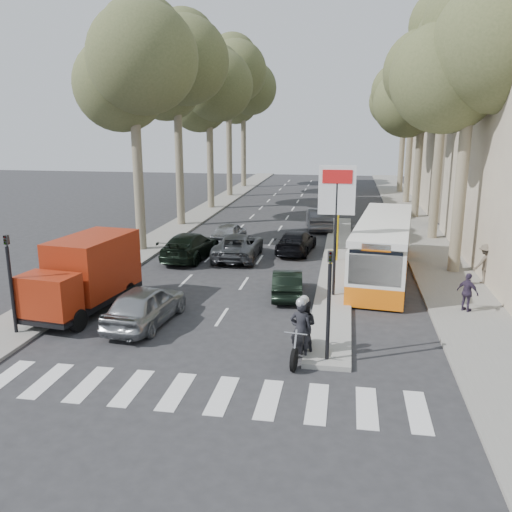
% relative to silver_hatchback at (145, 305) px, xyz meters
% --- Properties ---
extents(ground, '(120.00, 120.00, 0.00)m').
position_rel_silver_hatchback_xyz_m(ground, '(3.50, -0.79, -0.75)').
color(ground, '#28282B').
rests_on(ground, ground).
extents(sidewalk_right, '(3.20, 70.00, 0.12)m').
position_rel_silver_hatchback_xyz_m(sidewalk_right, '(12.10, 24.21, -0.69)').
color(sidewalk_right, gray).
rests_on(sidewalk_right, ground).
extents(median_left, '(2.40, 64.00, 0.12)m').
position_rel_silver_hatchback_xyz_m(median_left, '(-4.50, 27.21, -0.69)').
color(median_left, gray).
rests_on(median_left, ground).
extents(traffic_island, '(1.50, 26.00, 0.16)m').
position_rel_silver_hatchback_xyz_m(traffic_island, '(6.75, 10.21, -0.67)').
color(traffic_island, gray).
rests_on(traffic_island, ground).
extents(building_far, '(11.00, 20.00, 16.00)m').
position_rel_silver_hatchback_xyz_m(building_far, '(19.00, 33.21, 7.25)').
color(building_far, '#B7A88E').
rests_on(building_far, ground).
extents(billboard, '(1.50, 12.10, 5.60)m').
position_rel_silver_hatchback_xyz_m(billboard, '(6.75, 4.21, 2.96)').
color(billboard, yellow).
rests_on(billboard, ground).
extents(traffic_light_island, '(0.16, 0.41, 3.60)m').
position_rel_silver_hatchback_xyz_m(traffic_light_island, '(6.75, -2.29, 1.74)').
color(traffic_light_island, black).
rests_on(traffic_light_island, ground).
extents(traffic_light_left, '(0.16, 0.41, 3.60)m').
position_rel_silver_hatchback_xyz_m(traffic_light_left, '(-4.10, -1.79, 1.74)').
color(traffic_light_left, black).
rests_on(traffic_light_left, ground).
extents(tree_l_a, '(7.40, 7.20, 14.10)m').
position_rel_silver_hatchback_xyz_m(tree_l_a, '(-4.37, 11.32, 9.64)').
color(tree_l_a, '#6B604C').
rests_on(tree_l_a, ground).
extents(tree_l_b, '(7.40, 7.20, 14.88)m').
position_rel_silver_hatchback_xyz_m(tree_l_b, '(-4.47, 19.32, 10.33)').
color(tree_l_b, '#6B604C').
rests_on(tree_l_b, ground).
extents(tree_l_c, '(7.40, 7.20, 13.71)m').
position_rel_silver_hatchback_xyz_m(tree_l_c, '(-4.27, 27.32, 9.29)').
color(tree_l_c, '#6B604C').
rests_on(tree_l_c, ground).
extents(tree_l_d, '(7.40, 7.20, 15.66)m').
position_rel_silver_hatchback_xyz_m(tree_l_d, '(-4.37, 35.32, 11.02)').
color(tree_l_d, '#6B604C').
rests_on(tree_l_d, ground).
extents(tree_l_e, '(7.40, 7.20, 14.49)m').
position_rel_silver_hatchback_xyz_m(tree_l_e, '(-4.47, 43.32, 9.98)').
color(tree_l_e, '#6B604C').
rests_on(tree_l_e, ground).
extents(tree_r_a, '(7.40, 7.20, 14.10)m').
position_rel_silver_hatchback_xyz_m(tree_r_a, '(12.63, 9.32, 9.64)').
color(tree_r_a, '#6B604C').
rests_on(tree_r_a, ground).
extents(tree_r_b, '(7.40, 7.20, 15.27)m').
position_rel_silver_hatchback_xyz_m(tree_r_b, '(12.73, 17.32, 10.67)').
color(tree_r_b, '#6B604C').
rests_on(tree_r_b, ground).
extents(tree_r_c, '(7.40, 7.20, 13.32)m').
position_rel_silver_hatchback_xyz_m(tree_r_c, '(12.53, 25.32, 8.95)').
color(tree_r_c, '#6B604C').
rests_on(tree_r_c, ground).
extents(tree_r_d, '(7.40, 7.20, 14.88)m').
position_rel_silver_hatchback_xyz_m(tree_r_d, '(12.63, 33.32, 10.33)').
color(tree_r_d, '#6B604C').
rests_on(tree_r_d, ground).
extents(tree_r_e, '(7.40, 7.20, 14.10)m').
position_rel_silver_hatchback_xyz_m(tree_r_e, '(12.73, 41.32, 9.64)').
color(tree_r_e, '#6B604C').
rests_on(tree_r_e, ground).
extents(silver_hatchback, '(2.16, 4.53, 1.49)m').
position_rel_silver_hatchback_xyz_m(silver_hatchback, '(0.00, 0.00, 0.00)').
color(silver_hatchback, '#979A9F').
rests_on(silver_hatchback, ground).
extents(dark_hatchback, '(1.60, 3.67, 1.17)m').
position_rel_silver_hatchback_xyz_m(dark_hatchback, '(4.79, 4.17, -0.16)').
color(dark_hatchback, black).
rests_on(dark_hatchback, ground).
extents(queue_car_a, '(2.40, 4.99, 1.37)m').
position_rel_silver_hatchback_xyz_m(queue_car_a, '(1.40, 10.35, -0.06)').
color(queue_car_a, '#46494D').
rests_on(queue_car_a, ground).
extents(queue_car_b, '(2.23, 4.56, 1.28)m').
position_rel_silver_hatchback_xyz_m(queue_car_b, '(4.40, 12.21, -0.11)').
color(queue_car_b, black).
rests_on(queue_car_b, ground).
extents(queue_car_c, '(1.71, 4.05, 1.37)m').
position_rel_silver_hatchback_xyz_m(queue_car_c, '(0.12, 13.78, -0.06)').
color(queue_car_c, '#A1A3A9').
rests_on(queue_car_c, ground).
extents(queue_car_d, '(2.15, 4.67, 1.48)m').
position_rel_silver_hatchback_xyz_m(queue_car_d, '(5.30, 19.35, -0.00)').
color(queue_car_d, '#46474D').
rests_on(queue_car_d, ground).
extents(queue_car_e, '(2.45, 5.14, 1.45)m').
position_rel_silver_hatchback_xyz_m(queue_car_e, '(-1.16, 9.78, -0.02)').
color(queue_car_e, black).
rests_on(queue_car_e, ground).
extents(red_truck, '(2.73, 5.66, 2.90)m').
position_rel_silver_hatchback_xyz_m(red_truck, '(-2.78, 1.03, 0.79)').
color(red_truck, black).
rests_on(red_truck, ground).
extents(city_bus, '(3.57, 10.87, 2.81)m').
position_rel_silver_hatchback_xyz_m(city_bus, '(8.98, 8.08, 0.74)').
color(city_bus, orange).
rests_on(city_bus, ground).
extents(motorcycle, '(0.96, 2.40, 2.04)m').
position_rel_silver_hatchback_xyz_m(motorcycle, '(5.93, -1.86, 0.18)').
color(motorcycle, black).
rests_on(motorcycle, ground).
extents(pedestrian_near, '(0.95, 0.92, 1.52)m').
position_rel_silver_hatchback_xyz_m(pedestrian_near, '(11.92, 3.14, 0.13)').
color(pedestrian_near, '#3B2F46').
rests_on(pedestrian_near, sidewalk_right).
extents(pedestrian_far, '(1.28, 1.01, 1.82)m').
position_rel_silver_hatchback_xyz_m(pedestrian_far, '(13.50, 7.27, 0.28)').
color(pedestrian_far, brown).
rests_on(pedestrian_far, sidewalk_right).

